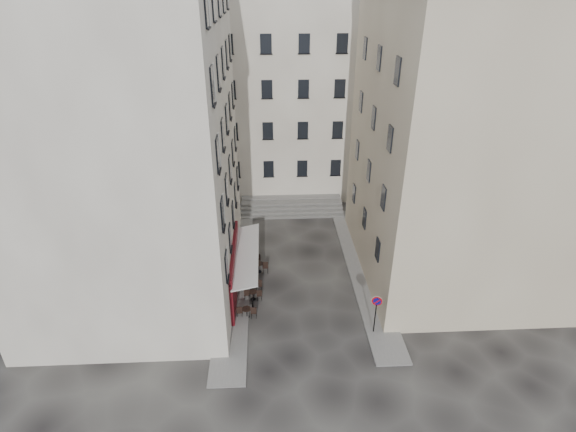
{
  "coord_description": "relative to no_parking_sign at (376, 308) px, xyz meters",
  "views": [
    {
      "loc": [
        -2.14,
        -23.26,
        18.67
      ],
      "look_at": [
        -0.77,
        4.0,
        4.05
      ],
      "focal_mm": 28.0,
      "sensor_mm": 36.0,
      "label": 1
    }
  ],
  "objects": [
    {
      "name": "stone_steps",
      "position": [
        -3.92,
        15.95,
        -1.5
      ],
      "size": [
        9.0,
        3.15,
        0.8
      ],
      "color": "#5A5855",
      "rests_on": "ground"
    },
    {
      "name": "ground",
      "position": [
        -3.92,
        3.38,
        -1.9
      ],
      "size": [
        90.0,
        90.0,
        0.0
      ],
      "primitive_type": "plane",
      "color": "black",
      "rests_on": "ground"
    },
    {
      "name": "bollard_near",
      "position": [
        -7.17,
        2.38,
        -1.37
      ],
      "size": [
        0.12,
        0.12,
        0.98
      ],
      "color": "black",
      "rests_on": "ground"
    },
    {
      "name": "bistro_table_a",
      "position": [
        -7.52,
        1.78,
        -1.46
      ],
      "size": [
        1.23,
        0.58,
        0.86
      ],
      "color": "black",
      "rests_on": "ground"
    },
    {
      "name": "sidewalk_right",
      "position": [
        0.58,
        6.38,
        -1.84
      ],
      "size": [
        2.0,
        18.0,
        0.12
      ],
      "primitive_type": "cube",
      "color": "slate",
      "rests_on": "ground"
    },
    {
      "name": "cafe_storefront",
      "position": [
        -8.24,
        4.38,
        -0.02
      ],
      "size": [
        1.74,
        7.3,
        3.5
      ],
      "color": "#470A10",
      "rests_on": "ground"
    },
    {
      "name": "building_back",
      "position": [
        -4.92,
        22.38,
        7.41
      ],
      "size": [
        18.2,
        10.2,
        18.6
      ],
      "color": "#BCB1A0",
      "rests_on": "ground"
    },
    {
      "name": "bistro_table_d",
      "position": [
        -6.82,
        6.55,
        -1.41
      ],
      "size": [
        1.36,
        0.64,
        0.95
      ],
      "color": "black",
      "rests_on": "ground"
    },
    {
      "name": "building_right",
      "position": [
        6.58,
        6.88,
        7.41
      ],
      "size": [
        12.2,
        14.2,
        18.6
      ],
      "color": "tan",
      "rests_on": "ground"
    },
    {
      "name": "sidewalk_left",
      "position": [
        -8.42,
        7.38,
        -1.84
      ],
      "size": [
        2.0,
        22.0,
        0.12
      ],
      "primitive_type": "cube",
      "color": "slate",
      "rests_on": "ground"
    },
    {
      "name": "pedestrian",
      "position": [
        -7.12,
        6.65,
        -1.12
      ],
      "size": [
        0.57,
        0.38,
        1.57
      ],
      "primitive_type": "imported",
      "rotation": [
        0.0,
        0.0,
        3.13
      ],
      "color": "#232228",
      "rests_on": "ground"
    },
    {
      "name": "building_left",
      "position": [
        -14.42,
        6.38,
        8.41
      ],
      "size": [
        12.2,
        16.2,
        20.6
      ],
      "color": "#BCB1A0",
      "rests_on": "ground"
    },
    {
      "name": "bollard_mid",
      "position": [
        -7.17,
        5.88,
        -1.37
      ],
      "size": [
        0.12,
        0.12,
        0.98
      ],
      "color": "black",
      "rests_on": "ground"
    },
    {
      "name": "no_parking_sign",
      "position": [
        0.0,
        0.0,
        0.0
      ],
      "size": [
        0.6,
        0.2,
        2.68
      ],
      "rotation": [
        0.0,
        0.0,
        -0.27
      ],
      "color": "black",
      "rests_on": "ground"
    },
    {
      "name": "bistro_table_e",
      "position": [
        -7.37,
        7.57,
        -1.41
      ],
      "size": [
        1.36,
        0.64,
        0.96
      ],
      "color": "black",
      "rests_on": "ground"
    },
    {
      "name": "bistro_table_c",
      "position": [
        -7.29,
        4.42,
        -1.39
      ],
      "size": [
        1.42,
        0.67,
        1.0
      ],
      "color": "black",
      "rests_on": "ground"
    },
    {
      "name": "bistro_table_b",
      "position": [
        -7.16,
        3.49,
        -1.48
      ],
      "size": [
        1.17,
        0.55,
        0.82
      ],
      "color": "black",
      "rests_on": "ground"
    },
    {
      "name": "bollard_far",
      "position": [
        -7.17,
        9.38,
        -1.37
      ],
      "size": [
        0.12,
        0.12,
        0.98
      ],
      "color": "black",
      "rests_on": "ground"
    }
  ]
}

